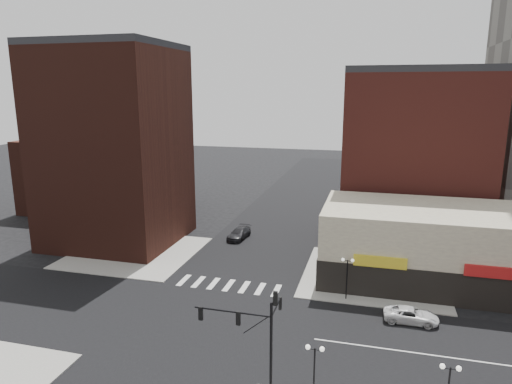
% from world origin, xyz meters
% --- Properties ---
extents(ground, '(240.00, 240.00, 0.00)m').
position_xyz_m(ground, '(0.00, 0.00, 0.00)').
color(ground, black).
rests_on(ground, ground).
extents(road_ew, '(200.00, 14.00, 0.02)m').
position_xyz_m(road_ew, '(0.00, 0.00, 0.01)').
color(road_ew, black).
rests_on(road_ew, ground).
extents(road_ns, '(14.00, 200.00, 0.02)m').
position_xyz_m(road_ns, '(0.00, 0.00, 0.01)').
color(road_ns, black).
rests_on(road_ns, ground).
extents(sidewalk_nw, '(15.00, 15.00, 0.12)m').
position_xyz_m(sidewalk_nw, '(-14.50, 14.50, 0.06)').
color(sidewalk_nw, gray).
rests_on(sidewalk_nw, ground).
extents(sidewalk_ne, '(15.00, 15.00, 0.12)m').
position_xyz_m(sidewalk_ne, '(14.50, 14.50, 0.06)').
color(sidewalk_ne, gray).
rests_on(sidewalk_ne, ground).
extents(building_nw, '(16.00, 15.00, 25.00)m').
position_xyz_m(building_nw, '(-19.00, 18.50, 12.50)').
color(building_nw, '#3A1912').
rests_on(building_nw, ground).
extents(building_nw_low, '(20.00, 18.00, 12.00)m').
position_xyz_m(building_nw_low, '(-32.00, 34.00, 6.00)').
color(building_nw_low, '#3A1912').
rests_on(building_nw_low, ground).
extents(building_ne_midrise, '(18.00, 15.00, 22.00)m').
position_xyz_m(building_ne_midrise, '(19.00, 29.50, 11.00)').
color(building_ne_midrise, maroon).
rests_on(building_ne_midrise, ground).
extents(building_ne_row, '(24.20, 12.20, 8.00)m').
position_xyz_m(building_ne_row, '(21.00, 15.00, 3.30)').
color(building_ne_row, beige).
rests_on(building_ne_row, ground).
extents(traffic_signal, '(5.59, 3.09, 7.77)m').
position_xyz_m(traffic_signal, '(7.24, -7.83, 4.96)').
color(traffic_signal, black).
rests_on(traffic_signal, ground).
extents(street_lamp_se_a, '(1.22, 0.32, 4.16)m').
position_xyz_m(street_lamp_se_a, '(11.00, -8.00, 3.29)').
color(street_lamp_se_a, black).
rests_on(street_lamp_se_a, sidewalk_se).
extents(street_lamp_se_b, '(1.22, 0.32, 4.16)m').
position_xyz_m(street_lamp_se_b, '(19.00, -8.00, 3.29)').
color(street_lamp_se_b, black).
rests_on(street_lamp_se_b, sidewalk_se).
extents(street_lamp_ne, '(1.22, 0.32, 4.16)m').
position_xyz_m(street_lamp_ne, '(12.00, 8.00, 3.29)').
color(street_lamp_ne, black).
rests_on(street_lamp_ne, sidewalk_ne).
extents(white_suv, '(4.73, 2.22, 1.31)m').
position_xyz_m(white_suv, '(17.84, 5.04, 0.65)').
color(white_suv, silver).
rests_on(white_suv, ground).
extents(dark_sedan_north, '(2.56, 5.22, 1.46)m').
position_xyz_m(dark_sedan_north, '(-3.52, 23.15, 0.73)').
color(dark_sedan_north, black).
rests_on(dark_sedan_north, ground).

